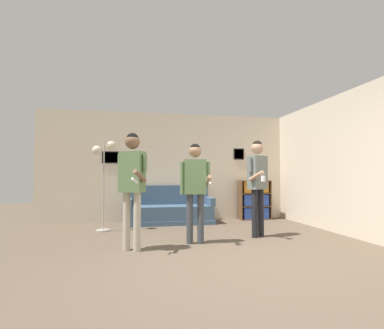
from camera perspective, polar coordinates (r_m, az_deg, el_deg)
The scene contains 9 objects.
ground_plane at distance 3.98m, azimuth 10.53°, elevation -18.43°, with size 20.00×20.00×0.00m, color brown.
wall_back at distance 7.65m, azimuth -0.45°, elevation -0.44°, with size 7.37×0.08×2.70m.
wall_right at distance 6.77m, azimuth 24.33°, elevation -0.02°, with size 0.06×6.34×2.70m.
couch at distance 7.20m, azimuth -4.20°, elevation -8.78°, with size 2.01×0.80×0.88m.
bookshelf at distance 7.94m, azimuth 11.84°, elevation -6.62°, with size 0.82×0.30×1.00m.
floor_lamp at distance 6.36m, azimuth -16.43°, elevation 0.55°, with size 0.47×0.28×1.83m.
person_player_foreground_left at distance 4.60m, azimuth -11.35°, elevation -2.36°, with size 0.44×0.61×1.77m.
person_player_foreground_center at distance 4.98m, azimuth 0.61°, elevation -3.34°, with size 0.49×0.50×1.66m.
person_watcher_holding_cup at distance 5.65m, azimuth 12.39°, elevation -2.29°, with size 0.45×0.57×1.77m.
Camera 1 is at (-1.38, -3.56, 1.11)m, focal length 28.00 mm.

